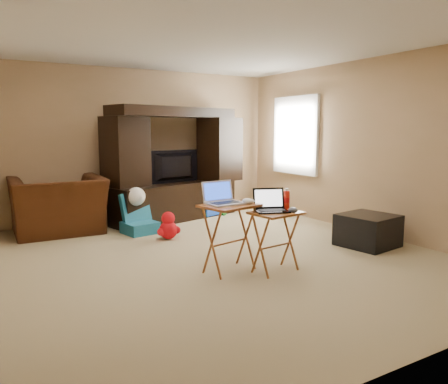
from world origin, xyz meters
TOP-DOWN VIEW (x-y plane):
  - floor at (0.00, 0.00)m, footprint 5.50×5.50m
  - ceiling at (0.00, 0.00)m, footprint 5.50×5.50m
  - wall_back at (0.00, 2.75)m, footprint 5.00×0.00m
  - wall_front at (0.00, -2.75)m, footprint 5.00×0.00m
  - wall_right at (2.50, 0.00)m, footprint 0.00×5.50m
  - window_pane at (2.48, 1.55)m, footprint 0.00×1.20m
  - window_frame at (2.46, 1.55)m, footprint 0.06×1.14m
  - entertainment_center at (0.49, 2.23)m, footprint 2.34×1.15m
  - television at (0.49, 2.18)m, footprint 0.95×0.28m
  - recliner at (-1.40, 2.17)m, footprint 1.28×1.13m
  - child_rocker at (-0.38, 1.57)m, footprint 0.53×0.58m
  - plush_toy at (-0.16, 1.05)m, footprint 0.35×0.29m
  - push_toy at (1.17, 2.24)m, footprint 0.61×0.52m
  - ottoman at (1.93, -0.59)m, footprint 0.73×0.73m
  - tray_table_left at (-0.14, -0.56)m, footprint 0.64×0.55m
  - tray_table_right at (0.27, -0.82)m, footprint 0.54×0.46m
  - laptop_left at (-0.17, -0.53)m, footprint 0.40×0.34m
  - laptop_right at (0.23, -0.80)m, footprint 0.41×0.38m
  - mouse_left at (0.05, -0.63)m, footprint 0.14×0.17m
  - mouse_right at (0.40, -0.94)m, footprint 0.10×0.14m
  - water_bottle at (0.47, -0.74)m, footprint 0.06×0.06m

SIDE VIEW (x-z plane):
  - floor at x=0.00m, z-range 0.00..0.00m
  - push_toy at x=1.17m, z-range 0.00..0.39m
  - plush_toy at x=-0.16m, z-range 0.00..0.39m
  - ottoman at x=1.93m, z-range 0.00..0.41m
  - child_rocker at x=-0.38m, z-range 0.00..0.59m
  - tray_table_right at x=0.27m, z-range 0.00..0.65m
  - tray_table_left at x=-0.14m, z-range 0.00..0.72m
  - recliner at x=-1.40m, z-range 0.00..0.82m
  - mouse_right at x=0.40m, z-range 0.65..0.70m
  - water_bottle at x=0.47m, z-range 0.65..0.85m
  - mouse_left at x=0.05m, z-range 0.72..0.78m
  - laptop_right at x=0.23m, z-range 0.65..0.89m
  - laptop_left at x=-0.17m, z-range 0.72..0.96m
  - television at x=0.49m, z-range 0.62..1.16m
  - entertainment_center at x=0.49m, z-range 0.00..1.86m
  - wall_back at x=0.00m, z-range -1.25..3.75m
  - wall_front at x=0.00m, z-range -1.25..3.75m
  - wall_right at x=2.50m, z-range -1.50..4.00m
  - window_pane at x=2.48m, z-range 0.80..2.00m
  - window_frame at x=2.46m, z-range 0.73..2.07m
  - ceiling at x=0.00m, z-range 2.50..2.50m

